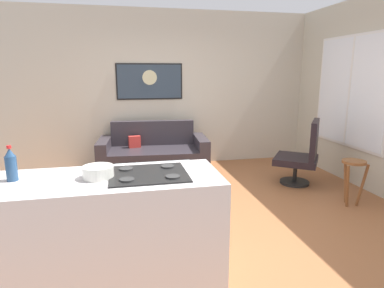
% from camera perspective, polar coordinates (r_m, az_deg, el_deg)
% --- Properties ---
extents(ground, '(6.40, 6.40, 0.04)m').
position_cam_1_polar(ground, '(4.09, 1.65, -12.67)').
color(ground, '#975B36').
extents(back_wall, '(6.40, 0.05, 2.80)m').
position_cam_1_polar(back_wall, '(6.09, -3.78, 9.46)').
color(back_wall, beige).
rests_on(back_wall, ground).
extents(right_wall, '(0.05, 6.40, 2.80)m').
position_cam_1_polar(right_wall, '(5.25, 30.15, 7.36)').
color(right_wall, beige).
rests_on(right_wall, ground).
extents(couch, '(1.87, 1.01, 0.87)m').
position_cam_1_polar(couch, '(5.67, -6.72, -2.18)').
color(couch, '#312B32').
rests_on(couch, ground).
extents(coffee_table, '(1.09, 0.53, 0.43)m').
position_cam_1_polar(coffee_table, '(4.58, -6.50, -4.35)').
color(coffee_table, silver).
rests_on(coffee_table, ground).
extents(armchair, '(0.88, 0.88, 1.01)m').
position_cam_1_polar(armchair, '(5.29, 18.72, -1.81)').
color(armchair, black).
rests_on(armchair, ground).
extents(bar_stool, '(0.34, 0.33, 0.61)m').
position_cam_1_polar(bar_stool, '(4.71, 26.27, -4.32)').
color(bar_stool, brown).
rests_on(bar_stool, ground).
extents(kitchen_counter, '(1.75, 0.72, 0.95)m').
position_cam_1_polar(kitchen_counter, '(2.77, -13.96, -14.74)').
color(kitchen_counter, silver).
rests_on(kitchen_counter, ground).
extents(soda_bottle, '(0.08, 0.08, 0.27)m').
position_cam_1_polar(soda_bottle, '(2.75, -29.01, -3.22)').
color(soda_bottle, navy).
rests_on(soda_bottle, kitchen_counter).
extents(mixing_bowl, '(0.23, 0.23, 0.09)m').
position_cam_1_polar(mixing_bowl, '(2.59, -16.04, -4.76)').
color(mixing_bowl, silver).
rests_on(mixing_bowl, kitchen_counter).
extents(wall_painting, '(1.18, 0.03, 0.64)m').
position_cam_1_polar(wall_painting, '(6.00, -7.39, 10.76)').
color(wall_painting, black).
extents(window, '(0.03, 1.61, 1.71)m').
position_cam_1_polar(window, '(5.69, 25.83, 8.23)').
color(window, silver).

